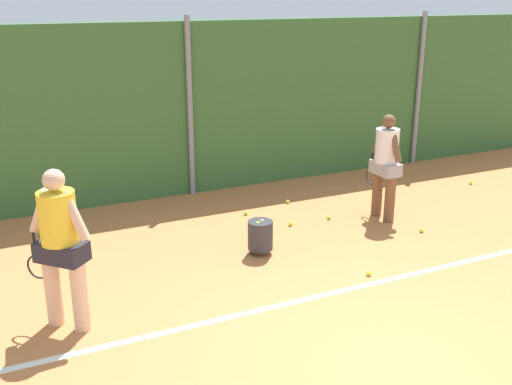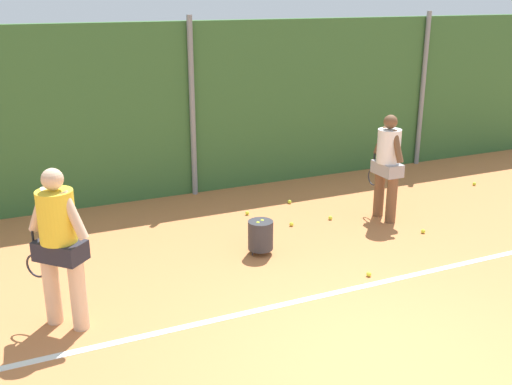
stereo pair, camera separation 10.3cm
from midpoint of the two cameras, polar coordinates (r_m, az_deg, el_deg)
name	(u,v)px [view 2 (the right image)]	position (r m, az deg, el deg)	size (l,w,h in m)	color
ground_plane	(302,290)	(7.68, 4.76, -9.24)	(27.22, 27.22, 0.00)	#C67542
hedge_fence_backdrop	(189,110)	(10.99, -6.09, 7.84)	(17.70, 0.25, 3.10)	#386633
fence_post_center	(192,108)	(10.82, -5.80, 7.97)	(0.10, 0.10, 3.21)	gray
fence_post_right	(423,90)	(13.31, 15.78, 9.36)	(0.10, 0.10, 3.21)	gray
court_baseline_paint	(311,298)	(7.50, 5.64, -9.97)	(12.93, 0.10, 0.01)	white
player_foreground_near	(59,240)	(6.79, -17.83, -4.37)	(0.66, 0.61, 1.84)	beige
player_midcourt	(388,162)	(9.89, 12.70, 2.86)	(0.37, 0.81, 1.74)	brown
ball_hopper	(261,235)	(8.54, 0.78, -4.06)	(0.36, 0.36, 0.51)	#2D2D33
tennis_ball_0	(369,274)	(8.13, 11.05, -7.63)	(0.07, 0.07, 0.07)	#CCDB33
tennis_ball_2	(291,224)	(9.65, 3.70, -3.02)	(0.07, 0.07, 0.07)	#CCDB33
tennis_ball_3	(247,213)	(10.10, -0.55, -1.97)	(0.07, 0.07, 0.07)	#CCDB33
tennis_ball_5	(290,202)	(10.66, 3.49, -0.89)	(0.07, 0.07, 0.07)	#CCDB33
tennis_ball_6	(474,184)	(12.40, 20.28, 0.78)	(0.07, 0.07, 0.07)	#CCDB33
tennis_ball_8	(59,259)	(8.84, -17.91, -6.01)	(0.07, 0.07, 0.07)	#CCDB33
tennis_ball_9	(53,290)	(7.98, -18.43, -8.82)	(0.07, 0.07, 0.07)	#CCDB33
tennis_ball_10	(330,218)	(9.97, 7.38, -2.40)	(0.07, 0.07, 0.07)	#CCDB33
tennis_ball_12	(423,231)	(9.72, 15.91, -3.56)	(0.07, 0.07, 0.07)	#CCDB33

